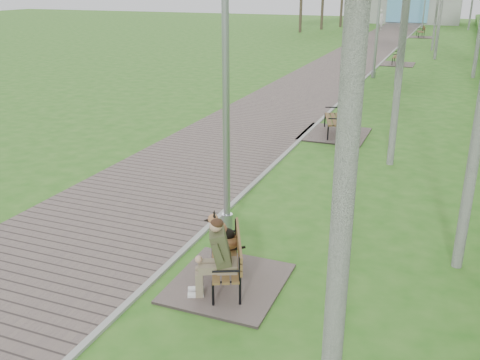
# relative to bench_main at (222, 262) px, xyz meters

# --- Properties ---
(ground) EXTENTS (120.00, 120.00, 0.00)m
(ground) POSITION_rel_bench_main_xyz_m (-0.97, 3.44, -0.37)
(ground) COLOR #2E6D1B
(ground) RESTS_ON ground
(walkway) EXTENTS (3.50, 67.00, 0.04)m
(walkway) POSITION_rel_bench_main_xyz_m (-2.72, 24.94, -0.35)
(walkway) COLOR #675753
(walkway) RESTS_ON ground
(kerb) EXTENTS (0.10, 67.00, 0.05)m
(kerb) POSITION_rel_bench_main_xyz_m (-0.97, 24.94, -0.34)
(kerb) COLOR #999993
(kerb) RESTS_ON ground
(building_north) EXTENTS (10.00, 5.20, 4.00)m
(building_north) POSITION_rel_bench_main_xyz_m (-2.47, 54.42, 1.63)
(building_north) COLOR #9E9E99
(building_north) RESTS_ON ground
(bench_main) EXTENTS (1.53, 1.70, 1.34)m
(bench_main) POSITION_rel_bench_main_xyz_m (0.00, 0.00, 0.00)
(bench_main) COLOR #675753
(bench_main) RESTS_ON ground
(bench_second) EXTENTS (1.78, 1.98, 1.09)m
(bench_second) POSITION_rel_bench_main_xyz_m (-0.25, 8.51, -0.17)
(bench_second) COLOR #675753
(bench_second) RESTS_ON ground
(bench_third) EXTENTS (1.66, 1.85, 1.02)m
(bench_third) POSITION_rel_bench_main_xyz_m (-0.14, 23.22, -0.18)
(bench_third) COLOR #675753
(bench_third) RESTS_ON ground
(bench_far) EXTENTS (1.72, 1.92, 1.06)m
(bench_far) POSITION_rel_bench_main_xyz_m (-0.12, 38.68, -0.17)
(bench_far) COLOR #675753
(bench_far) RESTS_ON ground
(lamp_post_near) EXTENTS (0.19, 0.19, 4.98)m
(lamp_post_near) POSITION_rel_bench_main_xyz_m (-0.65, 1.71, 1.96)
(lamp_post_near) COLOR gray
(lamp_post_near) RESTS_ON ground
(lamp_post_second) EXTENTS (0.20, 0.20, 5.22)m
(lamp_post_second) POSITION_rel_bench_main_xyz_m (-0.68, 18.63, 2.07)
(lamp_post_second) COLOR gray
(lamp_post_second) RESTS_ON ground
(lamp_post_third) EXTENTS (0.17, 0.17, 4.50)m
(lamp_post_third) POSITION_rel_bench_main_xyz_m (-0.73, 30.23, 1.73)
(lamp_post_third) COLOR gray
(lamp_post_third) RESTS_ON ground
(lamp_post_far) EXTENTS (0.21, 0.21, 5.32)m
(lamp_post_far) POSITION_rel_bench_main_xyz_m (-0.63, 48.02, 2.12)
(lamp_post_far) COLOR gray
(lamp_post_far) RESTS_ON ground
(pedestrian_near) EXTENTS (0.77, 0.66, 1.80)m
(pedestrian_near) POSITION_rel_bench_main_xyz_m (-3.93, 43.72, 0.53)
(pedestrian_near) COLOR beige
(pedestrian_near) RESTS_ON ground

